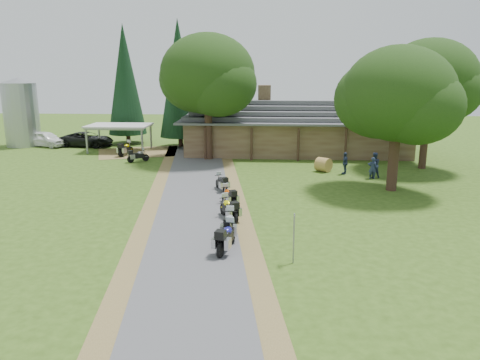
# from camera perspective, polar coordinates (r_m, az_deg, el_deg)

# --- Properties ---
(ground) EXTENTS (120.00, 120.00, 0.00)m
(ground) POSITION_cam_1_polar(r_m,az_deg,el_deg) (21.91, -5.86, -7.33)
(ground) COLOR #304D15
(ground) RESTS_ON ground
(driveway) EXTENTS (51.95, 51.95, 0.00)m
(driveway) POSITION_cam_1_polar(r_m,az_deg,el_deg) (25.71, -5.52, -4.15)
(driveway) COLOR #4A4B4D
(driveway) RESTS_ON ground
(lodge) EXTENTS (21.40, 9.40, 4.90)m
(lodge) POSITION_cam_1_polar(r_m,az_deg,el_deg) (44.58, 6.82, 6.54)
(lodge) COLOR brown
(lodge) RESTS_ON ground
(silo) EXTENTS (3.69, 3.69, 6.85)m
(silo) POSITION_cam_1_polar(r_m,az_deg,el_deg) (52.58, -25.14, 7.49)
(silo) COLOR gray
(silo) RESTS_ON ground
(carport) EXTENTS (5.82, 3.89, 2.52)m
(carport) POSITION_cam_1_polar(r_m,az_deg,el_deg) (46.41, -14.44, 5.00)
(carport) COLOR silver
(carport) RESTS_ON ground
(car_white_sedan) EXTENTS (4.34, 6.34, 1.95)m
(car_white_sedan) POSITION_cam_1_polar(r_m,az_deg,el_deg) (51.41, -22.61, 4.86)
(car_white_sedan) COLOR white
(car_white_sedan) RESTS_ON ground
(car_dark_suv) EXTENTS (3.21, 6.04, 2.21)m
(car_dark_suv) POSITION_cam_1_polar(r_m,az_deg,el_deg) (49.99, -18.18, 5.16)
(car_dark_suv) COLOR black
(car_dark_suv) RESTS_ON ground
(motorcycle_row_a) EXTENTS (1.05, 2.06, 1.35)m
(motorcycle_row_a) POSITION_cam_1_polar(r_m,az_deg,el_deg) (20.39, -1.70, -6.86)
(motorcycle_row_a) COLOR navy
(motorcycle_row_a) RESTS_ON ground
(motorcycle_row_b) EXTENTS (0.69, 2.00, 1.36)m
(motorcycle_row_b) POSITION_cam_1_polar(r_m,az_deg,el_deg) (21.95, -1.30, -5.34)
(motorcycle_row_b) COLOR #999CA0
(motorcycle_row_b) RESTS_ON ground
(motorcycle_row_c) EXTENTS (1.44, 1.96, 1.30)m
(motorcycle_row_c) POSITION_cam_1_polar(r_m,az_deg,el_deg) (24.53, -1.37, -3.37)
(motorcycle_row_c) COLOR #EDE807
(motorcycle_row_c) RESTS_ON ground
(motorcycle_row_d) EXTENTS (1.29, 1.82, 1.20)m
(motorcycle_row_d) POSITION_cam_1_polar(r_m,az_deg,el_deg) (27.02, -1.39, -1.89)
(motorcycle_row_d) COLOR #CD4303
(motorcycle_row_d) RESTS_ON ground
(motorcycle_row_e) EXTENTS (1.23, 1.75, 1.15)m
(motorcycle_row_e) POSITION_cam_1_polar(r_m,az_deg,el_deg) (30.29, -2.29, -0.25)
(motorcycle_row_e) COLOR black
(motorcycle_row_e) RESTS_ON ground
(motorcycle_carport_a) EXTENTS (1.18, 2.08, 1.36)m
(motorcycle_carport_a) POSITION_cam_1_polar(r_m,az_deg,el_deg) (43.76, -13.77, 3.78)
(motorcycle_carport_a) COLOR #DDD300
(motorcycle_carport_a) RESTS_ON ground
(motorcycle_carport_b) EXTENTS (1.69, 1.49, 1.17)m
(motorcycle_carport_b) POSITION_cam_1_polar(r_m,az_deg,el_deg) (40.60, -12.33, 2.99)
(motorcycle_carport_b) COLOR gray
(motorcycle_carport_b) RESTS_ON ground
(person_a) EXTENTS (0.55, 0.42, 1.86)m
(person_a) POSITION_cam_1_polar(r_m,az_deg,el_deg) (34.76, 15.86, 1.63)
(person_a) COLOR navy
(person_a) RESTS_ON ground
(person_b) EXTENTS (0.65, 0.49, 2.19)m
(person_b) POSITION_cam_1_polar(r_m,az_deg,el_deg) (35.11, 16.04, 2.01)
(person_b) COLOR navy
(person_b) RESTS_ON ground
(person_c) EXTENTS (0.60, 0.67, 1.95)m
(person_c) POSITION_cam_1_polar(r_m,az_deg,el_deg) (35.85, 12.70, 2.24)
(person_c) COLOR navy
(person_c) RESTS_ON ground
(hay_bale) EXTENTS (1.45, 1.46, 1.08)m
(hay_bale) POSITION_cam_1_polar(r_m,az_deg,el_deg) (36.49, 10.13, 1.85)
(hay_bale) COLOR #A9863E
(hay_bale) RESTS_ON ground
(sign_post) EXTENTS (0.38, 0.06, 2.11)m
(sign_post) POSITION_cam_1_polar(r_m,az_deg,el_deg) (19.12, 6.58, -7.13)
(sign_post) COLOR gray
(sign_post) RESTS_ON ground
(oak_lodge_left) EXTENTS (7.95, 7.95, 11.77)m
(oak_lodge_left) POSITION_cam_1_polar(r_m,az_deg,el_deg) (40.34, -3.94, 10.79)
(oak_lodge_left) COLOR black
(oak_lodge_left) RESTS_ON ground
(oak_lodge_right) EXTENTS (7.17, 7.17, 11.24)m
(oak_lodge_right) POSITION_cam_1_polar(r_m,az_deg,el_deg) (39.23, 21.98, 9.39)
(oak_lodge_right) COLOR black
(oak_lodge_right) RESTS_ON ground
(oak_driveway) EXTENTS (7.02, 7.02, 10.03)m
(oak_driveway) POSITION_cam_1_polar(r_m,az_deg,el_deg) (31.26, 18.59, 7.75)
(oak_driveway) COLOR black
(oak_driveway) RESTS_ON ground
(cedar_near) EXTENTS (4.04, 4.04, 12.47)m
(cedar_near) POSITION_cam_1_polar(r_m,az_deg,el_deg) (47.34, -7.44, 11.52)
(cedar_near) COLOR black
(cedar_near) RESTS_ON ground
(cedar_far) EXTENTS (3.93, 3.93, 12.20)m
(cedar_far) POSITION_cam_1_polar(r_m,az_deg,el_deg) (50.55, -13.79, 11.22)
(cedar_far) COLOR black
(cedar_far) RESTS_ON ground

